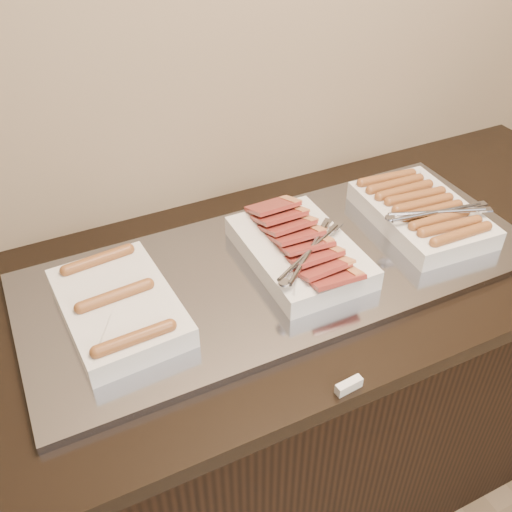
{
  "coord_description": "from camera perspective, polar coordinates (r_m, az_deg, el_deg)",
  "views": [
    {
      "loc": [
        -0.53,
        1.23,
        1.76
      ],
      "look_at": [
        -0.09,
        2.13,
        0.97
      ],
      "focal_mm": 40.0,
      "sensor_mm": 36.0,
      "label": 1
    }
  ],
  "objects": [
    {
      "name": "dish_center",
      "position": [
        1.32,
        4.41,
        0.65
      ],
      "size": [
        0.25,
        0.37,
        0.09
      ],
      "rotation": [
        0.0,
        0.0,
        -0.01
      ],
      "color": "silver",
      "rests_on": "warming_tray"
    },
    {
      "name": "dish_left",
      "position": [
        1.22,
        -13.58,
        -4.87
      ],
      "size": [
        0.24,
        0.34,
        0.07
      ],
      "rotation": [
        0.0,
        0.0,
        0.06
      ],
      "color": "silver",
      "rests_on": "warming_tray"
    },
    {
      "name": "dish_right",
      "position": [
        1.5,
        16.27,
        4.23
      ],
      "size": [
        0.27,
        0.36,
        0.08
      ],
      "rotation": [
        0.0,
        0.0,
        -0.06
      ],
      "color": "silver",
      "rests_on": "warming_tray"
    },
    {
      "name": "warming_tray",
      "position": [
        1.34,
        2.8,
        -1.18
      ],
      "size": [
        1.2,
        0.5,
        0.02
      ],
      "primitive_type": "cube",
      "color": "#9597A2",
      "rests_on": "counter"
    },
    {
      "name": "counter",
      "position": [
        1.67,
        2.9,
        -13.22
      ],
      "size": [
        2.06,
        0.76,
        0.9
      ],
      "color": "black",
      "rests_on": "ground"
    },
    {
      "name": "label_holder",
      "position": [
        1.1,
        9.27,
        -12.69
      ],
      "size": [
        0.06,
        0.02,
        0.02
      ],
      "primitive_type": "cube",
      "rotation": [
        0.0,
        0.0,
        0.09
      ],
      "color": "silver",
      "rests_on": "counter"
    }
  ]
}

